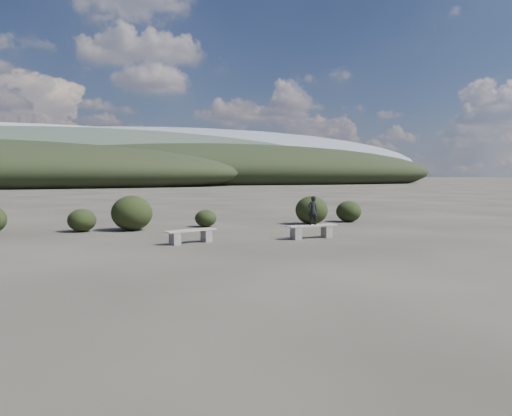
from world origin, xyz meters
name	(u,v)px	position (x,y,z in m)	size (l,w,h in m)	color
ground	(294,262)	(0.00, 0.00, 0.00)	(1200.00, 1200.00, 0.00)	#2C2922
bench_left	(191,235)	(-1.56, 4.19, 0.26)	(1.74, 0.85, 0.43)	slate
bench_right	(312,230)	(2.51, 3.88, 0.28)	(1.86, 0.55, 0.46)	slate
seated_person	(313,210)	(2.55, 3.89, 0.94)	(0.35, 0.23, 0.97)	black
shrub_a	(82,220)	(-4.61, 8.84, 0.43)	(1.06, 1.06, 0.86)	black
shrub_b	(132,213)	(-2.79, 8.62, 0.67)	(1.57, 1.57, 1.35)	black
shrub_c	(206,218)	(0.22, 8.88, 0.35)	(0.89, 0.89, 0.71)	black
shrub_d	(312,210)	(4.79, 8.25, 0.62)	(1.41, 1.41, 1.23)	black
shrub_e	(349,211)	(6.91, 8.66, 0.48)	(1.15, 1.15, 0.96)	black
mountain_ridges	(57,162)	(-7.48, 339.06, 10.84)	(500.00, 400.00, 56.00)	black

